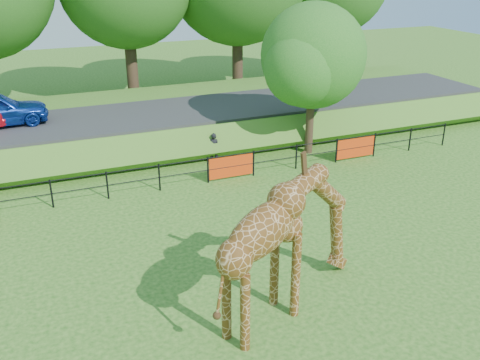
% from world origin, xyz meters
% --- Properties ---
extents(ground, '(90.00, 90.00, 0.00)m').
position_xyz_m(ground, '(0.00, 0.00, 0.00)').
color(ground, '#215715').
rests_on(ground, ground).
extents(giraffe, '(5.17, 3.04, 3.74)m').
position_xyz_m(giraffe, '(1.21, -0.56, 1.87)').
color(giraffe, '#5B3512').
rests_on(giraffe, ground).
extents(perimeter_fence, '(28.07, 0.10, 1.10)m').
position_xyz_m(perimeter_fence, '(0.00, 8.00, 0.55)').
color(perimeter_fence, black).
rests_on(perimeter_fence, ground).
extents(embankment, '(40.00, 9.00, 1.30)m').
position_xyz_m(embankment, '(0.00, 15.50, 0.65)').
color(embankment, '#215715').
rests_on(embankment, ground).
extents(road, '(40.00, 5.00, 0.12)m').
position_xyz_m(road, '(0.00, 14.00, 1.36)').
color(road, '#28282B').
rests_on(road, embankment).
extents(visitor, '(0.59, 0.50, 1.36)m').
position_xyz_m(visitor, '(2.99, 10.07, 0.68)').
color(visitor, black).
rests_on(visitor, ground).
extents(tree_east, '(5.40, 4.71, 6.76)m').
position_xyz_m(tree_east, '(7.60, 9.63, 4.28)').
color(tree_east, '#322316').
rests_on(tree_east, ground).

